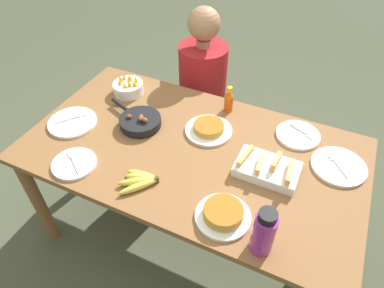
% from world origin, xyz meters
% --- Properties ---
extents(ground_plane, '(14.00, 14.00, 0.00)m').
position_xyz_m(ground_plane, '(0.00, 0.00, 0.00)').
color(ground_plane, '#474C38').
extents(dining_table, '(1.75, 0.97, 0.77)m').
position_xyz_m(dining_table, '(0.00, 0.00, 0.68)').
color(dining_table, brown).
rests_on(dining_table, ground_plane).
extents(banana_bunch, '(0.18, 0.18, 0.04)m').
position_xyz_m(banana_bunch, '(-0.12, -0.31, 0.79)').
color(banana_bunch, gold).
rests_on(banana_bunch, dining_table).
extents(melon_tray, '(0.30, 0.19, 0.10)m').
position_xyz_m(melon_tray, '(0.40, -0.00, 0.80)').
color(melon_tray, silver).
rests_on(melon_tray, dining_table).
extents(skillet, '(0.37, 0.23, 0.08)m').
position_xyz_m(skillet, '(-0.34, 0.05, 0.80)').
color(skillet, black).
rests_on(skillet, dining_table).
extents(frittata_plate_center, '(0.26, 0.26, 0.05)m').
position_xyz_m(frittata_plate_center, '(0.03, 0.16, 0.79)').
color(frittata_plate_center, white).
rests_on(frittata_plate_center, dining_table).
extents(frittata_plate_side, '(0.24, 0.24, 0.06)m').
position_xyz_m(frittata_plate_side, '(0.30, -0.33, 0.79)').
color(frittata_plate_side, white).
rests_on(frittata_plate_side, dining_table).
extents(empty_plate_near_front, '(0.27, 0.27, 0.02)m').
position_xyz_m(empty_plate_near_front, '(-0.69, -0.11, 0.78)').
color(empty_plate_near_front, white).
rests_on(empty_plate_near_front, dining_table).
extents(empty_plate_far_left, '(0.27, 0.27, 0.02)m').
position_xyz_m(empty_plate_far_left, '(0.71, 0.18, 0.78)').
color(empty_plate_far_left, white).
rests_on(empty_plate_far_left, dining_table).
extents(empty_plate_far_right, '(0.23, 0.23, 0.02)m').
position_xyz_m(empty_plate_far_right, '(0.48, 0.33, 0.78)').
color(empty_plate_far_right, white).
rests_on(empty_plate_far_right, dining_table).
extents(empty_plate_mid_edge, '(0.22, 0.22, 0.02)m').
position_xyz_m(empty_plate_mid_edge, '(-0.48, -0.36, 0.78)').
color(empty_plate_mid_edge, white).
rests_on(empty_plate_mid_edge, dining_table).
extents(fruit_bowl_mango, '(0.18, 0.18, 0.12)m').
position_xyz_m(fruit_bowl_mango, '(-0.57, 0.28, 0.81)').
color(fruit_bowl_mango, white).
rests_on(fruit_bowl_mango, dining_table).
extents(water_bottle, '(0.09, 0.09, 0.23)m').
position_xyz_m(water_bottle, '(0.49, -0.40, 0.88)').
color(water_bottle, '#992D89').
rests_on(water_bottle, dining_table).
extents(hot_sauce_bottle, '(0.05, 0.05, 0.16)m').
position_xyz_m(hot_sauce_bottle, '(0.05, 0.38, 0.84)').
color(hot_sauce_bottle, '#C64C0F').
rests_on(hot_sauce_bottle, dining_table).
extents(person_figure, '(0.36, 0.36, 1.20)m').
position_xyz_m(person_figure, '(-0.26, 0.73, 0.50)').
color(person_figure, black).
rests_on(person_figure, ground_plane).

